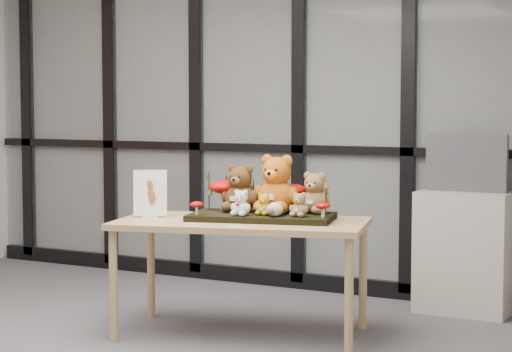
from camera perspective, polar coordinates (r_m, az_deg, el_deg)
The scene contains 24 objects.
room_shell at distance 5.09m, azimuth -14.45°, elevation 7.68°, with size 5.00×5.00×5.00m.
glass_partition at distance 7.09m, azimuth -0.62°, elevation 4.73°, with size 4.90×0.06×2.78m.
display_table at distance 5.51m, azimuth -0.90°, elevation -3.44°, with size 1.62×1.10×0.69m.
diorama_tray at distance 5.53m, azimuth 0.36°, elevation -2.52°, with size 0.85×0.42×0.04m, color black.
bear_pooh_yellow at distance 5.55m, azimuth 1.29°, elevation -0.30°, with size 0.29×0.27×0.39m, color #BD5C14, non-canonical shape.
bear_brown_medium at distance 5.61m, azimuth -0.96°, elevation -0.60°, with size 0.24×0.22×0.32m, color #4B2D14, non-canonical shape.
bear_tan_back at distance 5.54m, azimuth 3.63°, elevation -0.90°, with size 0.21×0.19×0.27m, color olive, non-canonical shape.
bear_small_yellow at distance 5.44m, azimuth 0.49°, elevation -1.68°, with size 0.11×0.10×0.14m, color #C2930C, non-canonical shape.
bear_white_bow at distance 5.42m, azimuth -0.92°, elevation -1.57°, with size 0.13×0.12×0.17m, color white, non-canonical shape.
bear_beige_small at distance 5.37m, azimuth 2.68°, elevation -1.69°, with size 0.12×0.11×0.16m, color olive, non-canonical shape.
plush_cream_hedgehog at distance 5.37m, azimuth 1.17°, elevation -2.03°, with size 0.07×0.06×0.09m, color beige, non-canonical shape.
mushroom_back_left at distance 5.71m, azimuth -1.99°, elevation -1.08°, with size 0.18×0.18×0.20m, color #9B0A05, non-canonical shape.
mushroom_back_right at distance 5.61m, azimuth 2.26°, elevation -1.27°, with size 0.17×0.17×0.19m, color #9B0A05, non-canonical shape.
mushroom_front_left at distance 5.48m, azimuth -3.67°, elevation -1.94°, with size 0.08×0.08×0.09m, color #9B0A05, non-canonical shape.
mushroom_front_right at distance 5.34m, azimuth 4.14°, elevation -2.05°, with size 0.09×0.09×0.10m, color #9B0A05, non-canonical shape.
sprig_green_far_left at distance 5.71m, azimuth -2.91°, elevation -0.91°, with size 0.05×0.05×0.24m, color #1C3E0E, non-canonical shape.
sprig_green_mid_left at distance 5.73m, azimuth -1.85°, elevation -1.03°, with size 0.05×0.05×0.21m, color #1C3E0E, non-canonical shape.
sprig_dry_far_right at distance 5.53m, azimuth 4.14°, elevation -1.03°, with size 0.05×0.05×0.25m, color brown, non-canonical shape.
sprig_dry_mid_right at distance 5.42m, azimuth 4.30°, elevation -1.37°, with size 0.05×0.05×0.21m, color brown, non-canonical shape.
sprig_green_centre at distance 5.70m, azimuth -0.16°, elevation -1.18°, with size 0.05×0.05×0.19m, color #1C3E0E, non-canonical shape.
sign_holder at distance 5.68m, azimuth -6.54°, elevation -1.20°, with size 0.19×0.13×0.29m.
label_card at distance 5.21m, azimuth -1.21°, elevation -3.14°, with size 0.08×0.03×0.00m, color white.
cabinet at distance 6.28m, azimuth 12.69°, elevation -4.62°, with size 0.60×0.35×0.81m, color #A8A096.
monitor at distance 6.24m, azimuth 12.83°, elevation 0.79°, with size 0.54×0.06×0.38m.
Camera 1 is at (3.46, -3.72, 1.38)m, focal length 65.00 mm.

